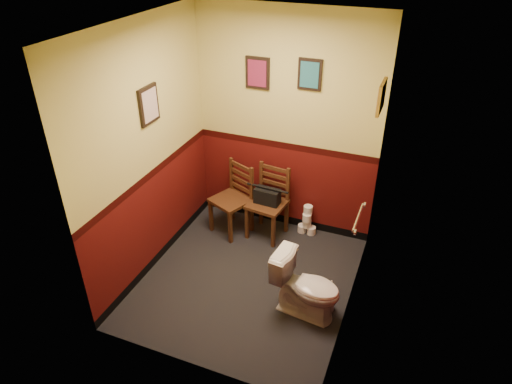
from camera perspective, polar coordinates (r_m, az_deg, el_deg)
floor at (r=5.14m, az=-1.05°, el=-10.95°), size 2.20×2.40×0.00m
ceiling at (r=3.88m, az=-1.45°, el=20.09°), size 2.20×2.40×0.00m
wall_back at (r=5.36m, az=3.78°, el=8.12°), size 2.20×0.00×2.70m
wall_front at (r=3.45m, az=-8.96°, el=-6.66°), size 2.20×0.00×2.70m
wall_left at (r=4.83m, az=-13.38°, el=4.61°), size 0.00×2.40×2.70m
wall_right at (r=4.10m, az=13.11°, el=-0.44°), size 0.00×2.40×2.70m
grab_bar at (r=4.53m, az=12.70°, el=-3.13°), size 0.05×0.56×0.06m
framed_print_back_a at (r=5.25m, az=0.19°, el=14.65°), size 0.28×0.04×0.36m
framed_print_back_b at (r=5.06m, az=6.74°, el=14.38°), size 0.26×0.04×0.34m
framed_print_left at (r=4.70m, az=-13.24°, el=10.54°), size 0.04×0.30×0.38m
framed_print_right at (r=4.35m, az=15.38°, el=11.39°), size 0.04×0.34×0.28m
toilet at (r=4.59m, az=6.34°, el=-11.72°), size 0.73×0.46×0.67m
toilet_brush at (r=4.84m, az=9.11°, el=-13.73°), size 0.11×0.11×0.39m
chair_left at (r=5.64m, az=-2.87°, el=-0.87°), size 0.55×0.55×0.90m
chair_right at (r=5.56m, az=1.60°, el=-1.33°), size 0.47×0.47×0.91m
handbag at (r=5.47m, az=1.42°, el=-0.51°), size 0.31×0.17×0.22m
tp_stack at (r=5.75m, az=6.40°, el=-3.74°), size 0.23×0.14×0.40m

